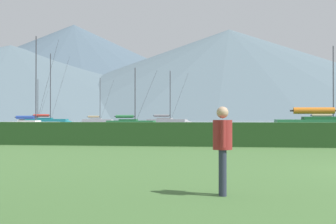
{
  "coord_description": "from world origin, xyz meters",
  "views": [
    {
      "loc": [
        -4.56,
        -13.47,
        1.46
      ],
      "look_at": [
        -16.19,
        62.29,
        2.19
      ],
      "focal_mm": 52.76,
      "sensor_mm": 36.0,
      "label": 1
    }
  ],
  "objects": [
    {
      "name": "sailboat_slip_1",
      "position": [
        -17.32,
        69.07,
        0.64
      ],
      "size": [
        7.79,
        2.77,
        9.24
      ],
      "rotation": [
        0.0,
        0.0,
        -0.07
      ],
      "color": "#9E9EA3",
      "rests_on": "harbor_water"
    },
    {
      "name": "distant_hill_far_shoulder",
      "position": [
        -136.8,
        358.32,
        37.0
      ],
      "size": [
        313.69,
        313.69,
        74.0
      ],
      "primitive_type": "cone",
      "color": "#4C6070",
      "rests_on": "ground_plane"
    },
    {
      "name": "person_standing_walker",
      "position": [
        -4.94,
        -4.28,
        0.97
      ],
      "size": [
        0.36,
        0.57,
        1.65
      ],
      "rotation": [
        0.0,
        0.0,
        0.08
      ],
      "color": "#2D3347",
      "rests_on": "ground_plane"
    },
    {
      "name": "harbor_water",
      "position": [
        0.0,
        137.0,
        0.0
      ],
      "size": [
        320.0,
        246.0,
        0.0
      ],
      "primitive_type": "cube",
      "color": "#8C9EA3",
      "rests_on": "ground_plane"
    },
    {
      "name": "sailboat_slip_6",
      "position": [
        -44.58,
        77.48,
        0.57
      ],
      "size": [
        6.83,
        2.27,
        8.75
      ],
      "rotation": [
        0.0,
        0.0,
        -0.05
      ],
      "color": "black",
      "rests_on": "harbor_water"
    },
    {
      "name": "sailboat_slip_3",
      "position": [
        6.67,
        53.94,
        0.66
      ],
      "size": [
        7.93,
        3.11,
        10.79
      ],
      "rotation": [
        0.0,
        0.0,
        0.12
      ],
      "color": "#19707A",
      "rests_on": "harbor_water"
    },
    {
      "name": "distant_hill_central_peak",
      "position": [
        -163.52,
        305.56,
        25.42
      ],
      "size": [
        349.72,
        349.72,
        50.85
      ],
      "primitive_type": "cone",
      "color": "slate",
      "rests_on": "ground_plane"
    },
    {
      "name": "sailboat_slip_9",
      "position": [
        -34.01,
        83.97,
        0.58
      ],
      "size": [
        7.04,
        2.59,
        9.41
      ],
      "rotation": [
        0.0,
        0.0,
        0.09
      ],
      "color": "#9E9EA3",
      "rests_on": "harbor_water"
    },
    {
      "name": "sailboat_slip_10",
      "position": [
        1.93,
        25.11,
        0.75
      ],
      "size": [
        9.17,
        2.95,
        9.77
      ],
      "rotation": [
        0.0,
        0.0,
        0.03
      ],
      "color": "#236B38",
      "rests_on": "harbor_water"
    },
    {
      "name": "sailboat_slip_2",
      "position": [
        -18.82,
        48.66,
        0.58
      ],
      "size": [
        7.09,
        2.2,
        7.77
      ],
      "rotation": [
        0.0,
        0.0,
        0.02
      ],
      "color": "#236B38",
      "rests_on": "harbor_water"
    },
    {
      "name": "sailboat_slip_12",
      "position": [
        -27.27,
        37.31,
        0.57
      ],
      "size": [
        6.69,
        2.46,
        10.23
      ],
      "rotation": [
        0.0,
        0.0,
        -0.09
      ],
      "color": "white",
      "rests_on": "harbor_water"
    },
    {
      "name": "distant_hill_east_ridge",
      "position": [
        -14.18,
        327.64,
        30.77
      ],
      "size": [
        326.71,
        326.71,
        61.53
      ],
      "primitive_type": "cone",
      "color": "slate",
      "rests_on": "ground_plane"
    },
    {
      "name": "sailboat_slip_11",
      "position": [
        -37.28,
        65.66,
        0.68
      ],
      "size": [
        8.03,
        3.24,
        12.13
      ],
      "rotation": [
        0.0,
        0.0,
        0.14
      ],
      "color": "#19707A",
      "rests_on": "harbor_water"
    }
  ]
}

